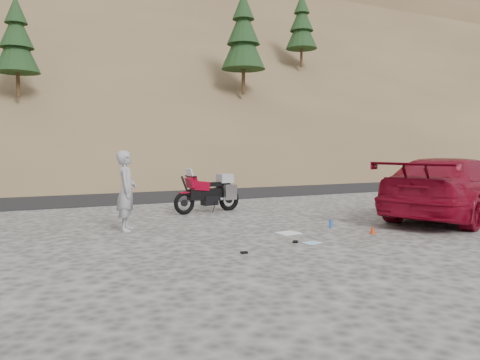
# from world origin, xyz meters

# --- Properties ---
(ground) EXTENTS (140.00, 140.00, 0.00)m
(ground) POSITION_xyz_m (0.00, 0.00, 0.00)
(ground) COLOR #43413E
(ground) RESTS_ON ground
(road) EXTENTS (120.00, 7.00, 0.05)m
(road) POSITION_xyz_m (0.00, 9.00, 0.00)
(road) COLOR black
(road) RESTS_ON ground
(hillside) EXTENTS (120.00, 73.00, 46.72)m
(hillside) POSITION_xyz_m (-0.05, 40.88, 11.08)
(hillside) COLOR brown
(hillside) RESTS_ON ground
(motorcycle) EXTENTS (2.20, 0.88, 1.32)m
(motorcycle) POSITION_xyz_m (0.86, 2.74, 0.56)
(motorcycle) COLOR black
(motorcycle) RESTS_ON ground
(man) EXTENTS (0.63, 0.77, 1.82)m
(man) POSITION_xyz_m (-2.03, 0.68, 0.00)
(man) COLOR #99999E
(man) RESTS_ON ground
(red_car) EXTENTS (6.02, 4.13, 1.62)m
(red_car) POSITION_xyz_m (6.09, -1.31, 0.00)
(red_car) COLOR maroon
(red_car) RESTS_ON ground
(gear_white_cloth) EXTENTS (0.50, 0.45, 0.02)m
(gear_white_cloth) POSITION_xyz_m (1.08, -1.19, 0.01)
(gear_white_cloth) COLOR white
(gear_white_cloth) RESTS_ON ground
(gear_bottle) EXTENTS (0.10, 0.10, 0.20)m
(gear_bottle) POSITION_xyz_m (2.33, -1.06, 0.10)
(gear_bottle) COLOR #1C58AA
(gear_bottle) RESTS_ON ground
(gear_funnel) EXTENTS (0.15, 0.15, 0.18)m
(gear_funnel) POSITION_xyz_m (2.72, -2.03, 0.09)
(gear_funnel) COLOR #B82C0C
(gear_funnel) RESTS_ON ground
(gear_glove_a) EXTENTS (0.13, 0.09, 0.03)m
(gear_glove_a) POSITION_xyz_m (-0.66, -2.52, 0.02)
(gear_glove_a) COLOR black
(gear_glove_a) RESTS_ON ground
(gear_glove_b) EXTENTS (0.15, 0.16, 0.04)m
(gear_glove_b) POSITION_xyz_m (0.67, -2.12, 0.02)
(gear_glove_b) COLOR black
(gear_glove_b) RESTS_ON ground
(gear_blue_cloth) EXTENTS (0.35, 0.27, 0.01)m
(gear_blue_cloth) POSITION_xyz_m (0.93, -2.30, 0.01)
(gear_blue_cloth) COLOR #9ACBEE
(gear_blue_cloth) RESTS_ON ground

